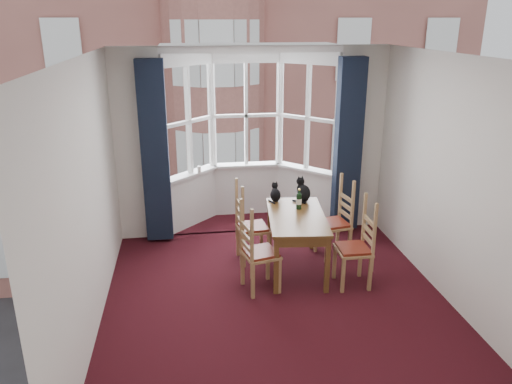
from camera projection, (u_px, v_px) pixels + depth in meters
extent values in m
plane|color=black|center=(279.00, 307.00, 5.77)|extent=(4.50, 4.50, 0.00)
plane|color=white|center=(283.00, 57.00, 4.85)|extent=(4.50, 4.50, 0.00)
plane|color=silver|center=(87.00, 202.00, 5.04)|extent=(0.00, 4.50, 4.50)
plane|color=silver|center=(456.00, 184.00, 5.57)|extent=(0.00, 4.50, 4.50)
plane|color=silver|center=(346.00, 307.00, 3.20)|extent=(4.00, 0.00, 4.00)
cube|color=silver|center=(139.00, 147.00, 7.19)|extent=(0.70, 0.12, 2.80)
cube|color=silver|center=(359.00, 140.00, 7.63)|extent=(0.70, 0.12, 2.80)
cube|color=black|center=(155.00, 153.00, 7.07)|extent=(0.38, 0.22, 2.60)
cube|color=black|center=(348.00, 146.00, 7.45)|extent=(0.38, 0.22, 2.60)
cube|color=brown|center=(297.00, 217.00, 6.41)|extent=(0.85, 1.40, 0.04)
cube|color=brown|center=(276.00, 266.00, 5.94)|extent=(0.07, 0.07, 0.73)
cube|color=brown|center=(270.00, 226.00, 7.10)|extent=(0.07, 0.07, 0.73)
cube|color=brown|center=(327.00, 265.00, 5.96)|extent=(0.07, 0.07, 0.73)
cube|color=brown|center=(312.00, 225.00, 7.12)|extent=(0.07, 0.07, 0.73)
cube|color=#A17E4E|center=(261.00, 253.00, 6.00)|extent=(0.48, 0.50, 0.06)
cube|color=maroon|center=(261.00, 252.00, 6.00)|extent=(0.44, 0.45, 0.03)
cube|color=#A17E4E|center=(253.00, 228.00, 6.74)|extent=(0.45, 0.46, 0.06)
cube|color=maroon|center=(253.00, 226.00, 6.74)|extent=(0.40, 0.42, 0.03)
cube|color=#A17E4E|center=(353.00, 249.00, 6.10)|extent=(0.40, 0.42, 0.06)
cube|color=maroon|center=(353.00, 248.00, 6.10)|extent=(0.36, 0.38, 0.03)
cube|color=#A17E4E|center=(333.00, 224.00, 6.86)|extent=(0.46, 0.48, 0.06)
cube|color=maroon|center=(333.00, 223.00, 6.86)|extent=(0.42, 0.43, 0.03)
ellipsoid|color=black|center=(275.00, 195.00, 6.86)|extent=(0.15, 0.19, 0.19)
sphere|color=black|center=(275.00, 186.00, 6.88)|extent=(0.09, 0.09, 0.09)
cone|color=black|center=(273.00, 183.00, 6.86)|extent=(0.03, 0.03, 0.04)
cone|color=black|center=(277.00, 183.00, 6.87)|extent=(0.03, 0.03, 0.04)
ellipsoid|color=black|center=(304.00, 193.00, 6.86)|extent=(0.26, 0.29, 0.24)
sphere|color=black|center=(300.00, 181.00, 6.88)|extent=(0.15, 0.15, 0.11)
cone|color=black|center=(299.00, 178.00, 6.84)|extent=(0.05, 0.05, 0.05)
cone|color=black|center=(302.00, 177.00, 6.87)|extent=(0.05, 0.05, 0.05)
cylinder|color=black|center=(299.00, 202.00, 6.58)|extent=(0.07, 0.07, 0.20)
sphere|color=black|center=(299.00, 195.00, 6.55)|extent=(0.06, 0.06, 0.06)
cylinder|color=black|center=(299.00, 192.00, 6.54)|extent=(0.03, 0.03, 0.09)
cylinder|color=gold|center=(299.00, 189.00, 6.52)|extent=(0.03, 0.03, 0.02)
cylinder|color=silver|center=(299.00, 201.00, 6.58)|extent=(0.07, 0.07, 0.08)
cylinder|color=white|center=(199.00, 169.00, 7.79)|extent=(0.06, 0.06, 0.11)
plane|color=#333335|center=(200.00, 146.00, 37.89)|extent=(80.00, 80.00, 0.00)
cube|color=#AC6559|center=(210.00, 79.00, 18.76)|extent=(18.00, 6.00, 14.00)
cylinder|color=#AC6559|center=(215.00, 90.00, 15.96)|extent=(3.20, 3.20, 14.00)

